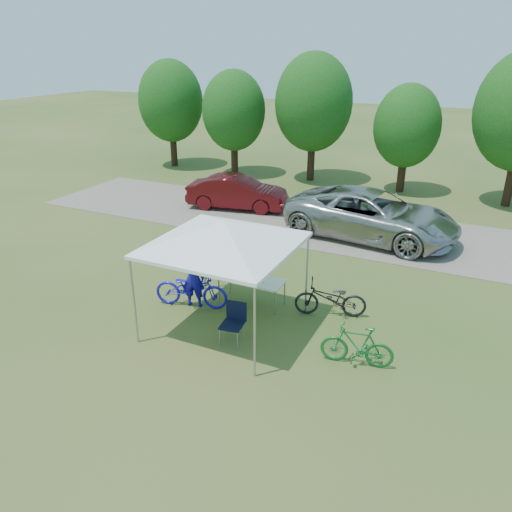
{
  "coord_description": "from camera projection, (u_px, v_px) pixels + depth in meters",
  "views": [
    {
      "loc": [
        5.22,
        -9.2,
        6.38
      ],
      "look_at": [
        -0.15,
        2.0,
        1.07
      ],
      "focal_mm": 35.0,
      "sensor_mm": 36.0,
      "label": 1
    }
  ],
  "objects": [
    {
      "name": "minivan",
      "position": [
        371.0,
        215.0,
        17.43
      ],
      "size": [
        6.29,
        3.45,
        1.67
      ],
      "primitive_type": "imported",
      "rotation": [
        0.0,
        0.0,
        1.45
      ],
      "color": "#ABABA6",
      "rests_on": "gravel_strip"
    },
    {
      "name": "treeline",
      "position": [
        368.0,
        111.0,
        22.59
      ],
      "size": [
        24.89,
        4.28,
        6.3
      ],
      "color": "#382314",
      "rests_on": "ground"
    },
    {
      "name": "bike_green",
      "position": [
        357.0,
        345.0,
        10.59
      ],
      "size": [
        1.6,
        0.69,
        0.93
      ],
      "primitive_type": "imported",
      "rotation": [
        0.0,
        0.0,
        -1.41
      ],
      "color": "#186D2F",
      "rests_on": "ground"
    },
    {
      "name": "folding_chair",
      "position": [
        234.0,
        319.0,
        11.41
      ],
      "size": [
        0.55,
        0.56,
        0.96
      ],
      "rotation": [
        0.0,
        0.0,
        0.13
      ],
      "color": "black",
      "rests_on": "ground"
    },
    {
      "name": "folding_table",
      "position": [
        252.0,
        281.0,
        13.03
      ],
      "size": [
        1.72,
        0.72,
        0.71
      ],
      "color": "white",
      "rests_on": "ground"
    },
    {
      "name": "cooler",
      "position": [
        238.0,
        271.0,
        13.11
      ],
      "size": [
        0.44,
        0.3,
        0.32
      ],
      "color": "white",
      "rests_on": "folding_table"
    },
    {
      "name": "ice_cream_cup",
      "position": [
        263.0,
        281.0,
        12.82
      ],
      "size": [
        0.08,
        0.08,
        0.06
      ],
      "primitive_type": "cylinder",
      "color": "yellow",
      "rests_on": "folding_table"
    },
    {
      "name": "bike_dark",
      "position": [
        331.0,
        299.0,
        12.5
      ],
      "size": [
        1.9,
        1.16,
        0.94
      ],
      "primitive_type": "imported",
      "rotation": [
        0.0,
        0.0,
        -1.25
      ],
      "color": "black",
      "rests_on": "ground"
    },
    {
      "name": "gravel_strip",
      "position": [
        328.0,
        226.0,
        18.84
      ],
      "size": [
        24.0,
        5.0,
        0.02
      ],
      "primitive_type": "cube",
      "color": "gray",
      "rests_on": "ground"
    },
    {
      "name": "bike_blue",
      "position": [
        191.0,
        289.0,
        12.95
      ],
      "size": [
        2.05,
        1.13,
        1.02
      ],
      "primitive_type": "imported",
      "rotation": [
        0.0,
        0.0,
        1.82
      ],
      "color": "#1E16C6",
      "rests_on": "ground"
    },
    {
      "name": "canopy",
      "position": [
        223.0,
        224.0,
        11.17
      ],
      "size": [
        4.53,
        4.53,
        3.0
      ],
      "color": "#A5A5AA",
      "rests_on": "ground"
    },
    {
      "name": "sedan",
      "position": [
        237.0,
        192.0,
        20.62
      ],
      "size": [
        4.3,
        2.21,
        1.35
      ],
      "primitive_type": "imported",
      "rotation": [
        0.0,
        0.0,
        1.77
      ],
      "color": "#4F0D11",
      "rests_on": "gravel_strip"
    },
    {
      "name": "cyclist",
      "position": [
        193.0,
        278.0,
        12.86
      ],
      "size": [
        0.67,
        0.53,
        1.61
      ],
      "primitive_type": "imported",
      "rotation": [
        0.0,
        0.0,
        3.42
      ],
      "color": "#171292",
      "rests_on": "ground"
    },
    {
      "name": "ground",
      "position": [
        226.0,
        326.0,
        12.21
      ],
      "size": [
        100.0,
        100.0,
        0.0
      ],
      "primitive_type": "plane",
      "color": "#2D5119",
      "rests_on": "ground"
    }
  ]
}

